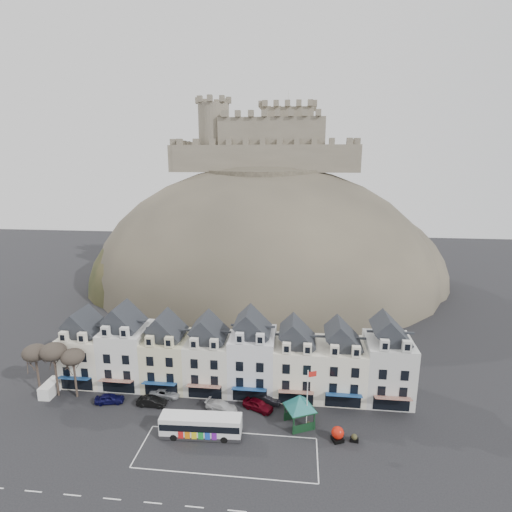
{
  "coord_description": "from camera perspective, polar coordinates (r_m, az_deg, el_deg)",
  "views": [
    {
      "loc": [
        10.19,
        -40.3,
        35.16
      ],
      "look_at": [
        2.98,
        24.0,
        19.57
      ],
      "focal_mm": 28.0,
      "sensor_mm": 36.0,
      "label": 1
    }
  ],
  "objects": [
    {
      "name": "planter_east",
      "position": [
        57.5,
        13.85,
        -23.94
      ],
      "size": [
        1.15,
        0.76,
        1.08
      ],
      "rotation": [
        0.0,
        0.0,
        -0.13
      ],
      "color": "black",
      "rests_on": "ground"
    },
    {
      "name": "castle_hill",
      "position": [
        115.09,
        1.64,
        -4.19
      ],
      "size": [
        100.0,
        76.0,
        68.0
      ],
      "color": "#3C382E",
      "rests_on": "ground"
    },
    {
      "name": "castle",
      "position": [
        116.74,
        1.7,
        16.02
      ],
      "size": [
        50.2,
        22.2,
        22.0
      ],
      "color": "#6B6252",
      "rests_on": "ground"
    },
    {
      "name": "planter_west",
      "position": [
        58.69,
        7.51,
        -22.82
      ],
      "size": [
        1.07,
        0.74,
        0.97
      ],
      "rotation": [
        0.0,
        0.0,
        0.28
      ],
      "color": "black",
      "rests_on": "ground"
    },
    {
      "name": "car_navy",
      "position": [
        66.49,
        -20.18,
        -18.57
      ],
      "size": [
        4.45,
        2.5,
        1.43
      ],
      "primitive_type": "imported",
      "rotation": [
        0.0,
        0.0,
        1.78
      ],
      "color": "#0C0B39",
      "rests_on": "ground"
    },
    {
      "name": "tree_left_near",
      "position": [
        67.09,
        -24.71,
        -13.02
      ],
      "size": [
        3.43,
        3.43,
        7.84
      ],
      "color": "#32261F",
      "rests_on": "ground"
    },
    {
      "name": "car_black",
      "position": [
        64.09,
        -14.68,
        -19.46
      ],
      "size": [
        4.29,
        1.53,
        1.41
      ],
      "primitive_type": "imported",
      "rotation": [
        0.0,
        0.0,
        1.56
      ],
      "color": "black",
      "rests_on": "ground"
    },
    {
      "name": "flagpole",
      "position": [
        56.07,
        7.44,
        -19.18
      ],
      "size": [
        1.18,
        0.51,
        8.67
      ],
      "rotation": [
        0.0,
        0.0,
        0.37
      ],
      "color": "silver",
      "rests_on": "ground"
    },
    {
      "name": "car_white",
      "position": [
        61.49,
        -4.96,
        -20.61
      ],
      "size": [
        5.05,
        3.09,
        1.37
      ],
      "primitive_type": "imported",
      "rotation": [
        0.0,
        0.0,
        1.3
      ],
      "color": "silver",
      "rests_on": "ground"
    },
    {
      "name": "bus",
      "position": [
        56.77,
        -7.87,
        -22.77
      ],
      "size": [
        10.67,
        2.93,
        2.99
      ],
      "rotation": [
        0.0,
        0.0,
        0.04
      ],
      "color": "#262628",
      "rests_on": "ground"
    },
    {
      "name": "townhouse_terrace",
      "position": [
        64.49,
        -3.4,
        -14.06
      ],
      "size": [
        54.4,
        9.35,
        11.8
      ],
      "color": "white",
      "rests_on": "ground"
    },
    {
      "name": "bus_shelter",
      "position": [
        57.28,
        6.28,
        -19.99
      ],
      "size": [
        6.62,
        6.62,
        4.62
      ],
      "rotation": [
        0.0,
        0.0,
        0.43
      ],
      "color": "black",
      "rests_on": "ground"
    },
    {
      "name": "red_buoy",
      "position": [
        56.92,
        11.59,
        -23.63
      ],
      "size": [
        1.74,
        1.74,
        1.99
      ],
      "rotation": [
        0.0,
        0.0,
        0.38
      ],
      "color": "black",
      "rests_on": "ground"
    },
    {
      "name": "ground",
      "position": [
        54.45,
        -6.66,
        -26.78
      ],
      "size": [
        300.0,
        300.0,
        0.0
      ],
      "primitive_type": "plane",
      "color": "black",
      "rests_on": "ground"
    },
    {
      "name": "white_van",
      "position": [
        72.1,
        -27.24,
        -16.42
      ],
      "size": [
        1.96,
        4.2,
        1.89
      ],
      "rotation": [
        0.0,
        0.0,
        0.04
      ],
      "color": "white",
      "rests_on": "ground"
    },
    {
      "name": "car_maroon",
      "position": [
        61.44,
        0.28,
        -20.48
      ],
      "size": [
        4.91,
        3.56,
        1.55
      ],
      "primitive_type": "imported",
      "rotation": [
        0.0,
        0.0,
        1.14
      ],
      "color": "#4C040E",
      "rests_on": "ground"
    },
    {
      "name": "car_silver",
      "position": [
        65.71,
        -12.83,
        -18.51
      ],
      "size": [
        4.75,
        2.55,
        1.29
      ],
      "primitive_type": "imported",
      "rotation": [
        0.0,
        0.0,
        1.48
      ],
      "color": "#B0B3B8",
      "rests_on": "ground"
    },
    {
      "name": "tree_left_mid",
      "position": [
        68.34,
        -26.97,
        -12.14
      ],
      "size": [
        3.78,
        3.78,
        8.64
      ],
      "color": "#32261F",
      "rests_on": "ground"
    },
    {
      "name": "tree_left_far",
      "position": [
        70.11,
        -29.04,
        -12.04
      ],
      "size": [
        3.61,
        3.61,
        8.24
      ],
      "color": "#32261F",
      "rests_on": "ground"
    },
    {
      "name": "coach_bay_markings",
      "position": [
        55.05,
        -4.07,
        -26.19
      ],
      "size": [
        22.0,
        7.5,
        0.01
      ],
      "primitive_type": "cube",
      "color": "silver",
      "rests_on": "ground"
    },
    {
      "name": "car_charcoal",
      "position": [
        62.8,
        1.61,
        -19.79
      ],
      "size": [
        4.19,
        2.25,
        1.31
      ],
      "primitive_type": "imported",
      "rotation": [
        0.0,
        0.0,
        1.34
      ],
      "color": "black",
      "rests_on": "ground"
    }
  ]
}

